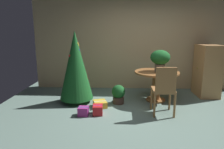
% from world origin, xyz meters
% --- Properties ---
extents(ground_plane, '(6.60, 6.60, 0.00)m').
position_xyz_m(ground_plane, '(0.00, 0.00, 0.00)').
color(ground_plane, slate).
extents(back_wall_panel, '(6.00, 0.10, 2.60)m').
position_xyz_m(back_wall_panel, '(0.00, 2.20, 1.30)').
color(back_wall_panel, tan).
rests_on(back_wall_panel, ground_plane).
extents(round_dining_table, '(1.05, 1.05, 0.72)m').
position_xyz_m(round_dining_table, '(0.35, 1.07, 0.53)').
color(round_dining_table, brown).
rests_on(round_dining_table, ground_plane).
extents(flower_vase, '(0.46, 0.46, 0.51)m').
position_xyz_m(flower_vase, '(0.41, 1.10, 1.03)').
color(flower_vase, '#665B51').
rests_on(flower_vase, round_dining_table).
extents(wooden_chair_near, '(0.43, 0.46, 1.00)m').
position_xyz_m(wooden_chair_near, '(0.35, 0.20, 0.56)').
color(wooden_chair_near, '#9E6B3D').
rests_on(wooden_chair_near, ground_plane).
extents(holiday_tree, '(0.78, 0.78, 1.68)m').
position_xyz_m(holiday_tree, '(-1.55, 0.89, 0.89)').
color(holiday_tree, brown).
rests_on(holiday_tree, ground_plane).
extents(gift_box_purple, '(0.21, 0.20, 0.18)m').
position_xyz_m(gift_box_purple, '(-1.25, 0.10, 0.09)').
color(gift_box_purple, '#9E287A').
rests_on(gift_box_purple, ground_plane).
extents(gift_box_red, '(0.21, 0.26, 0.19)m').
position_xyz_m(gift_box_red, '(-0.97, 0.17, 0.10)').
color(gift_box_red, red).
rests_on(gift_box_red, ground_plane).
extents(gift_box_gold, '(0.36, 0.38, 0.13)m').
position_xyz_m(gift_box_gold, '(-0.97, 0.59, 0.07)').
color(gift_box_gold, gold).
rests_on(gift_box_gold, ground_plane).
extents(wooden_cabinet, '(0.52, 0.74, 1.33)m').
position_xyz_m(wooden_cabinet, '(1.72, 1.55, 0.66)').
color(wooden_cabinet, '#B27F4C').
rests_on(wooden_cabinet, ground_plane).
extents(potted_plant, '(0.31, 0.31, 0.44)m').
position_xyz_m(potted_plant, '(-0.56, 0.83, 0.23)').
color(potted_plant, '#4C382D').
rests_on(potted_plant, ground_plane).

